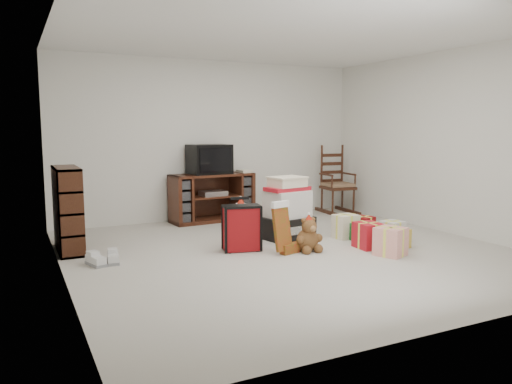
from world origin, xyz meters
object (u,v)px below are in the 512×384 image
(rocking_chair, at_px, (336,189))
(gift_cluster, at_px, (374,232))
(teddy_bear, at_px, (308,237))
(crt_television, at_px, (209,159))
(red_suitcase, at_px, (242,228))
(gift_pile, at_px, (287,212))
(sneaker_pair, at_px, (105,259))
(tv_stand, at_px, (212,197))
(santa_figurine, at_px, (288,217))
(mrs_claus_figurine, at_px, (241,225))
(bookshelf, at_px, (68,211))

(rocking_chair, bearing_deg, gift_cluster, -108.61)
(teddy_bear, height_order, gift_cluster, teddy_bear)
(teddy_bear, height_order, crt_television, crt_television)
(red_suitcase, relative_size, teddy_bear, 1.60)
(gift_pile, xyz_separation_m, sneaker_pair, (-2.38, -0.24, -0.30))
(gift_pile, relative_size, sneaker_pair, 2.18)
(tv_stand, distance_m, santa_figurine, 1.43)
(sneaker_pair, bearing_deg, tv_stand, 36.07)
(teddy_bear, bearing_deg, mrs_claus_figurine, 123.54)
(teddy_bear, bearing_deg, gift_pile, 79.66)
(red_suitcase, xyz_separation_m, gift_cluster, (1.64, -0.40, -0.13))
(teddy_bear, xyz_separation_m, crt_television, (-0.34, 2.32, 0.79))
(gift_cluster, bearing_deg, bookshelf, 159.69)
(bookshelf, bearing_deg, sneaker_pair, -70.41)
(bookshelf, bearing_deg, gift_cluster, -20.31)
(tv_stand, xyz_separation_m, crt_television, (-0.04, -0.00, 0.60))
(teddy_bear, bearing_deg, red_suitcase, 151.48)
(tv_stand, relative_size, rocking_chair, 1.11)
(sneaker_pair, distance_m, gift_cluster, 3.25)
(gift_pile, distance_m, gift_cluster, 1.14)
(rocking_chair, height_order, red_suitcase, rocking_chair)
(sneaker_pair, bearing_deg, rocking_chair, 14.48)
(bookshelf, distance_m, gift_pile, 2.71)
(santa_figurine, xyz_separation_m, crt_television, (-0.66, 1.28, 0.75))
(gift_pile, xyz_separation_m, santa_figurine, (0.19, 0.31, -0.13))
(rocking_chair, distance_m, red_suitcase, 3.13)
(sneaker_pair, xyz_separation_m, crt_television, (1.91, 1.83, 0.92))
(rocking_chair, bearing_deg, red_suitcase, -140.91)
(rocking_chair, bearing_deg, crt_television, -179.90)
(gift_cluster, bearing_deg, gift_pile, 137.35)
(santa_figurine, xyz_separation_m, mrs_claus_figurine, (-0.84, -0.26, 0.00))
(teddy_bear, distance_m, sneaker_pair, 2.30)
(mrs_claus_figurine, height_order, gift_cluster, mrs_claus_figurine)
(red_suitcase, bearing_deg, santa_figurine, 45.42)
(gift_pile, distance_m, santa_figurine, 0.38)
(tv_stand, bearing_deg, teddy_bear, -87.00)
(tv_stand, bearing_deg, rocking_chair, -9.24)
(teddy_bear, xyz_separation_m, gift_cluster, (0.96, -0.03, -0.03))
(red_suitcase, relative_size, crt_television, 0.98)
(santa_figurine, distance_m, sneaker_pair, 2.63)
(bookshelf, height_order, gift_pile, bookshelf)
(gift_cluster, bearing_deg, santa_figurine, 120.75)
(red_suitcase, bearing_deg, teddy_bear, -16.42)
(bookshelf, bearing_deg, rocking_chair, 11.18)
(sneaker_pair, bearing_deg, bookshelf, 102.43)
(sneaker_pair, bearing_deg, gift_cluster, -16.33)
(red_suitcase, distance_m, teddy_bear, 0.79)
(bookshelf, bearing_deg, crt_television, 25.92)
(tv_stand, relative_size, mrs_claus_figurine, 2.31)
(sneaker_pair, bearing_deg, crt_television, 36.66)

